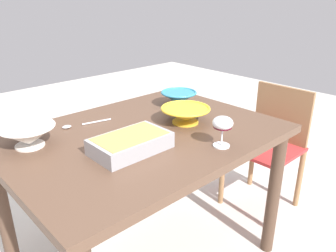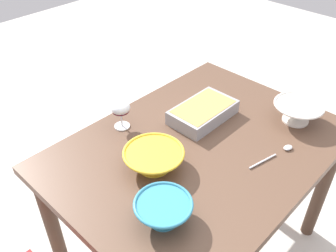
% 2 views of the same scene
% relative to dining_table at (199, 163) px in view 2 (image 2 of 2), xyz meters
% --- Properties ---
extents(ground_plane, '(8.00, 8.00, 0.00)m').
position_rel_dining_table_xyz_m(ground_plane, '(0.00, 0.00, -0.67)').
color(ground_plane, beige).
extents(dining_table, '(1.26, 0.93, 0.78)m').
position_rel_dining_table_xyz_m(dining_table, '(0.00, 0.00, 0.00)').
color(dining_table, brown).
rests_on(dining_table, ground_plane).
extents(wine_glass, '(0.09, 0.09, 0.14)m').
position_rel_dining_table_xyz_m(wine_glass, '(-0.15, 0.35, 0.20)').
color(wine_glass, white).
rests_on(wine_glass, dining_table).
extents(casserole_dish, '(0.32, 0.19, 0.07)m').
position_rel_dining_table_xyz_m(casserole_dish, '(0.16, 0.12, 0.15)').
color(casserole_dish, '#99999E').
rests_on(casserole_dish, dining_table).
extents(mixing_bowl, '(0.25, 0.25, 0.08)m').
position_rel_dining_table_xyz_m(mixing_bowl, '(-0.23, 0.05, 0.15)').
color(mixing_bowl, yellow).
rests_on(mixing_bowl, dining_table).
extents(small_bowl, '(0.20, 0.20, 0.09)m').
position_rel_dining_table_xyz_m(small_bowl, '(-0.39, -0.16, 0.16)').
color(small_bowl, teal).
rests_on(small_bowl, dining_table).
extents(serving_bowl, '(0.23, 0.23, 0.10)m').
position_rel_dining_table_xyz_m(serving_bowl, '(0.45, -0.21, 0.16)').
color(serving_bowl, white).
rests_on(serving_bowl, dining_table).
extents(serving_spoon, '(0.24, 0.07, 0.01)m').
position_rel_dining_table_xyz_m(serving_spoon, '(0.19, -0.28, 0.11)').
color(serving_spoon, silver).
rests_on(serving_spoon, dining_table).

